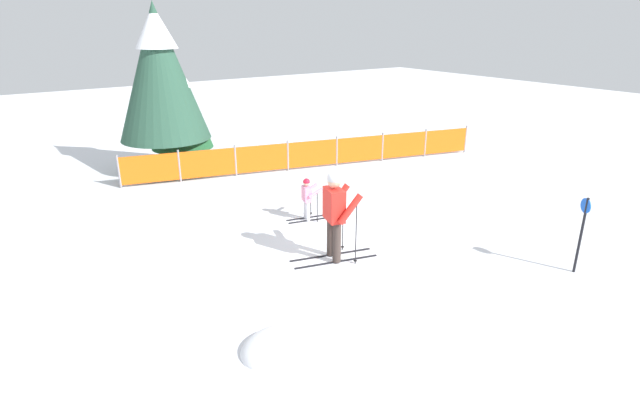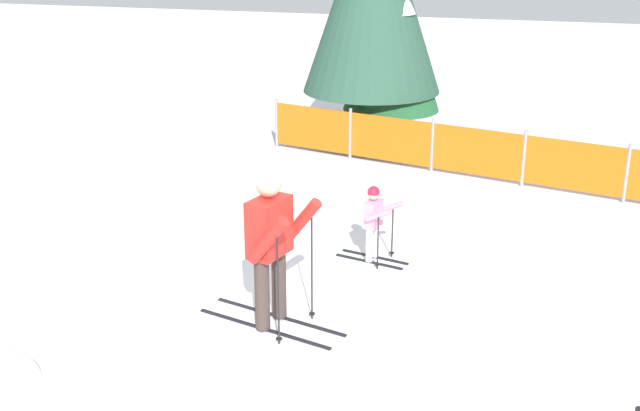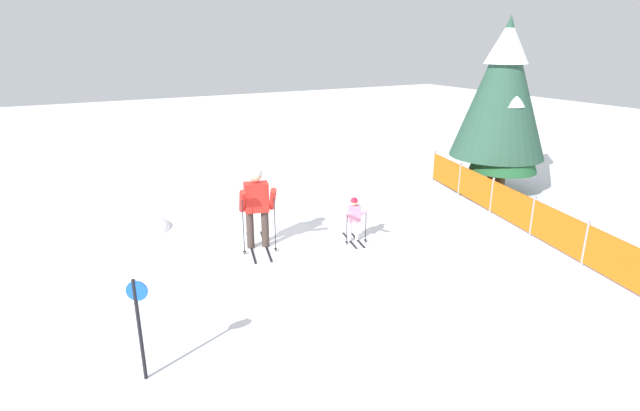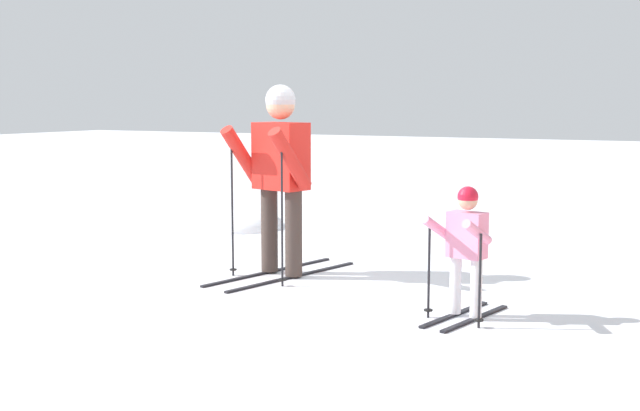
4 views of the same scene
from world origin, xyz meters
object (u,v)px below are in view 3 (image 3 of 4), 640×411
at_px(conifer_near, 508,121).
at_px(trail_marker, 139,319).
at_px(safety_fence, 557,229).
at_px(skier_child, 354,216).
at_px(conifer_far, 503,86).
at_px(skier_adult, 257,200).

distance_m(conifer_near, trail_marker, 11.49).
distance_m(safety_fence, conifer_near, 4.41).
bearing_deg(safety_fence, skier_child, -125.28).
height_order(skier_child, conifer_near, conifer_near).
bearing_deg(conifer_near, trail_marker, -71.04).
bearing_deg(safety_fence, trail_marker, -88.53).
bearing_deg(trail_marker, safety_fence, 91.47).
bearing_deg(conifer_far, conifer_near, -17.12).
relative_size(safety_fence, trail_marker, 7.56).
bearing_deg(skier_adult, trail_marker, -26.47).
bearing_deg(conifer_far, skier_child, -76.71).
xyz_separation_m(safety_fence, trail_marker, (0.22, -8.68, 0.44)).
bearing_deg(skier_adult, skier_child, 86.25).
relative_size(conifer_far, trail_marker, 3.35).
distance_m(skier_child, safety_fence, 4.40).
xyz_separation_m(skier_adult, skier_child, (0.69, 2.06, -0.49)).
bearing_deg(skier_child, conifer_near, 112.70).
relative_size(skier_adult, conifer_near, 0.53).
xyz_separation_m(skier_child, conifer_near, (-0.95, 5.71, 1.57)).
relative_size(skier_child, trail_marker, 0.69).
height_order(skier_child, conifer_far, conifer_far).
xyz_separation_m(safety_fence, conifer_far, (-3.92, 2.26, 2.62)).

